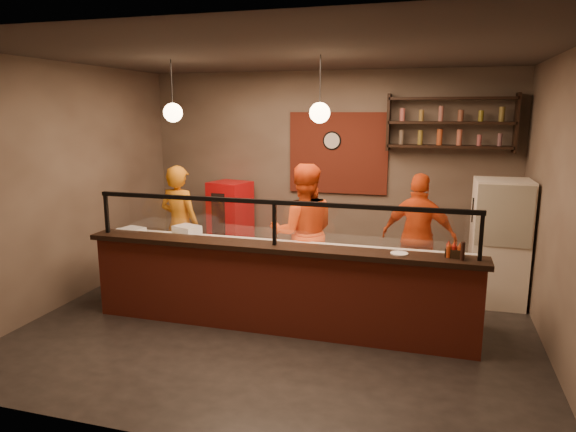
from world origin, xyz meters
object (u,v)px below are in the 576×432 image
(pepper_mill, at_px, (463,251))
(cook_right, at_px, (419,237))
(red_cooler, at_px, (231,223))
(pizza_dough, at_px, (348,251))
(wall_clock, at_px, (332,141))
(cook_left, at_px, (180,225))
(fridge, at_px, (499,243))
(cook_mid, at_px, (303,233))
(condiment_caddy, at_px, (454,253))

(pepper_mill, bearing_deg, cook_right, 106.19)
(red_cooler, height_order, pepper_mill, red_cooler)
(pizza_dough, bearing_deg, wall_clock, 106.62)
(cook_left, distance_m, pizza_dough, 2.81)
(fridge, bearing_deg, wall_clock, 156.04)
(cook_right, bearing_deg, fridge, -163.63)
(cook_mid, distance_m, pepper_mill, 2.34)
(wall_clock, height_order, fridge, wall_clock)
(cook_left, relative_size, pizza_dough, 4.01)
(fridge, distance_m, red_cooler, 4.23)
(condiment_caddy, bearing_deg, cook_right, 104.45)
(red_cooler, height_order, pizza_dough, red_cooler)
(cook_mid, bearing_deg, cook_right, 179.19)
(cook_right, bearing_deg, condiment_caddy, 116.45)
(wall_clock, relative_size, cook_mid, 0.16)
(cook_mid, bearing_deg, fridge, 173.83)
(pizza_dough, relative_size, condiment_caddy, 2.74)
(cook_mid, relative_size, pizza_dough, 4.23)
(fridge, height_order, condiment_caddy, fridge)
(cook_mid, bearing_deg, pepper_mill, 130.50)
(cook_left, relative_size, cook_mid, 0.95)
(pepper_mill, bearing_deg, fridge, 72.62)
(cook_mid, xyz_separation_m, condiment_caddy, (1.92, -1.09, 0.16))
(pizza_dough, bearing_deg, cook_left, 163.20)
(wall_clock, bearing_deg, cook_mid, -91.97)
(pizza_dough, distance_m, condiment_caddy, 1.29)
(wall_clock, bearing_deg, pizza_dough, -73.38)
(pepper_mill, bearing_deg, pizza_dough, 156.56)
(cook_right, xyz_separation_m, pizza_dough, (-0.79, -1.13, 0.03))
(cook_mid, xyz_separation_m, fridge, (2.56, 0.57, -0.10))
(fridge, relative_size, pepper_mill, 8.73)
(cook_mid, bearing_deg, pizza_dough, 119.95)
(cook_left, distance_m, cook_right, 3.49)
(cook_right, height_order, pepper_mill, cook_right)
(cook_right, bearing_deg, cook_mid, 29.93)
(wall_clock, height_order, cook_mid, wall_clock)
(wall_clock, relative_size, condiment_caddy, 1.84)
(fridge, xyz_separation_m, red_cooler, (-4.17, 0.73, -0.14))
(wall_clock, bearing_deg, condiment_caddy, -55.33)
(wall_clock, bearing_deg, fridge, -22.60)
(cook_left, distance_m, red_cooler, 1.20)
(fridge, bearing_deg, red_cooler, 168.69)
(cook_left, bearing_deg, condiment_caddy, 171.63)
(cook_mid, distance_m, condiment_caddy, 2.22)
(fridge, height_order, pizza_dough, fridge)
(cook_left, xyz_separation_m, cook_mid, (1.96, -0.17, 0.05))
(condiment_caddy, bearing_deg, wall_clock, 124.67)
(wall_clock, relative_size, fridge, 0.18)
(cook_left, relative_size, red_cooler, 1.27)
(wall_clock, xyz_separation_m, pepper_mill, (1.95, -2.80, -0.94))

